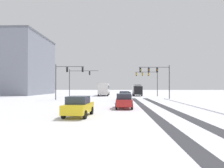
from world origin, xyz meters
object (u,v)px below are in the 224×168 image
car_silver_second (125,98)px  car_red_third (124,101)px  car_yellow_cab_fourth (79,106)px  bus_oncoming (104,88)px  office_building_far_left_block (9,65)px  traffic_signal_near_left (66,75)px  traffic_signal_near_right (157,74)px  car_black_lead (124,96)px  traffic_signal_far_left (78,78)px  box_truck_delivery (137,90)px  traffic_signal_far_right (148,77)px

car_silver_second → car_red_third: 7.03m
car_red_third → car_yellow_cab_fourth: same height
car_red_third → car_yellow_cab_fourth: 7.19m
bus_oncoming → office_building_far_left_block: size_ratio=0.48×
traffic_signal_near_left → bus_oncoming: 19.37m
traffic_signal_near_right → car_red_third: size_ratio=1.58×
traffic_signal_near_left → office_building_far_left_block: bearing=134.9°
traffic_signal_near_left → car_yellow_cab_fourth: traffic_signal_near_left is taller
car_black_lead → office_building_far_left_block: bearing=143.2°
car_yellow_cab_fourth → office_building_far_left_block: office_building_far_left_block is taller
traffic_signal_far_left → car_red_third: traffic_signal_far_left is taller
car_black_lead → car_yellow_cab_fourth: (-4.13, -18.69, 0.00)m
traffic_signal_far_left → car_black_lead: size_ratio=1.67×
traffic_signal_far_left → box_truck_delivery: bearing=27.5°
traffic_signal_near_left → car_black_lead: 11.54m
car_silver_second → box_truck_delivery: box_truck_delivery is taller
car_red_third → office_building_far_left_block: (-35.43, 39.35, 8.37)m
traffic_signal_near_right → car_silver_second: traffic_signal_near_right is taller
bus_oncoming → box_truck_delivery: bearing=-6.6°
traffic_signal_near_left → car_black_lead: traffic_signal_near_left is taller
traffic_signal_far_right → car_black_lead: traffic_signal_far_right is taller
car_yellow_cab_fourth → box_truck_delivery: 38.52m
traffic_signal_near_left → traffic_signal_near_right: bearing=5.8°
car_yellow_cab_fourth → traffic_signal_far_left: bearing=102.1°
traffic_signal_near_right → office_building_far_left_block: size_ratio=0.28×
car_black_lead → bus_oncoming: 20.70m
traffic_signal_far_left → traffic_signal_far_right: (17.00, 4.19, 0.30)m
car_silver_second → office_building_far_left_block: office_building_far_left_block is taller
traffic_signal_near_left → traffic_signal_far_left: bearing=89.1°
traffic_signal_far_right → car_yellow_cab_fourth: traffic_signal_far_right is taller
bus_oncoming → traffic_signal_far_left: bearing=-122.7°
box_truck_delivery → car_silver_second: bearing=-99.1°
car_silver_second → box_truck_delivery: (3.93, 24.52, 0.82)m
traffic_signal_near_right → car_black_lead: bearing=-151.3°
car_red_third → office_building_far_left_block: bearing=132.0°
traffic_signal_near_left → box_truck_delivery: 22.85m
car_silver_second → office_building_far_left_block: bearing=137.9°
traffic_signal_far_right → bus_oncoming: size_ratio=0.59×
car_red_third → traffic_signal_near_left: bearing=126.1°
car_silver_second → car_red_third: size_ratio=1.01×
traffic_signal_far_right → car_silver_second: traffic_signal_far_right is taller
traffic_signal_far_left → traffic_signal_far_right: 17.51m
traffic_signal_far_right → car_yellow_cab_fourth: (-10.52, -34.32, -3.96)m
traffic_signal_far_left → car_silver_second: size_ratio=1.67×
car_black_lead → bus_oncoming: bus_oncoming is taller
traffic_signal_far_right → car_red_third: (-6.77, -28.19, -3.96)m
traffic_signal_far_right → bus_oncoming: traffic_signal_far_right is taller
traffic_signal_far_right → office_building_far_left_block: (-42.20, 11.16, 4.41)m
car_black_lead → car_silver_second: bearing=-90.7°
traffic_signal_near_right → car_yellow_cab_fourth: 24.77m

